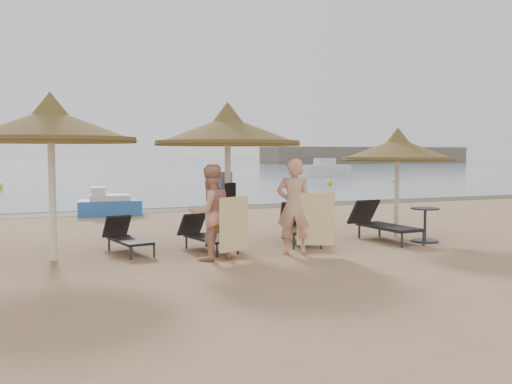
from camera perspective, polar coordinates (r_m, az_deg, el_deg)
ground at (r=11.42m, az=1.70°, el=-6.28°), size 160.00×160.00×0.00m
sea at (r=90.39m, az=-19.54°, el=2.49°), size 200.00×140.00×0.03m
wet_sand_strip at (r=20.28m, az=-9.23°, el=-1.81°), size 200.00×1.60×0.01m
palapa_left at (r=11.31m, az=-19.85°, el=6.20°), size 3.19×3.19×3.16m
palapa_center at (r=12.23m, az=-2.86°, el=6.05°), size 3.14×3.14×3.11m
palapa_right at (r=13.92m, az=13.97°, el=4.10°), size 2.65×2.65×2.63m
lounger_far_left at (r=11.95m, az=-12.87°, el=-4.36°), size 0.83×1.67×0.72m
lounger_near_left at (r=11.97m, az=-5.16°, el=-4.23°), size 0.89×1.71×0.73m
lounger_near_right at (r=13.07m, az=4.28°, el=-3.26°), size 1.16×2.04×0.87m
lounger_far_right at (r=13.57m, az=12.39°, el=-3.01°), size 0.80×2.05×0.90m
side_table at (r=13.54m, az=16.54°, el=-3.26°), size 0.64×0.64×0.78m
person_left at (r=10.78m, az=-4.61°, el=-1.27°), size 1.08×0.82×2.10m
person_right at (r=11.33m, az=3.84°, el=-0.69°), size 1.22×1.09×2.23m
towel_left at (r=10.60m, az=-2.21°, el=-3.23°), size 0.68×0.30×1.02m
towel_right at (r=11.31m, az=5.99°, el=-2.71°), size 0.69×0.33×1.04m
bag_patterned at (r=12.40m, az=-3.12°, el=1.03°), size 0.35×0.23×0.42m
bag_dark at (r=12.10m, az=-2.58°, el=0.07°), size 0.27×0.18×0.36m
pedal_boat at (r=19.01m, az=-14.48°, el=-1.24°), size 2.11×1.41×0.92m
buoy_right at (r=35.46m, az=7.38°, el=0.99°), size 0.40×0.40×0.40m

